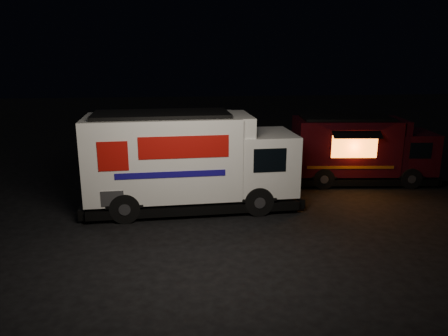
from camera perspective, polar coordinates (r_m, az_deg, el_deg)
ground at (r=14.08m, az=-2.02°, el=-6.74°), size 80.00×80.00×0.00m
white_truck at (r=14.74m, az=-4.19°, el=0.97°), size 7.39×2.81×3.30m
red_truck at (r=18.62m, az=17.66°, el=2.31°), size 6.00×2.68×2.71m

